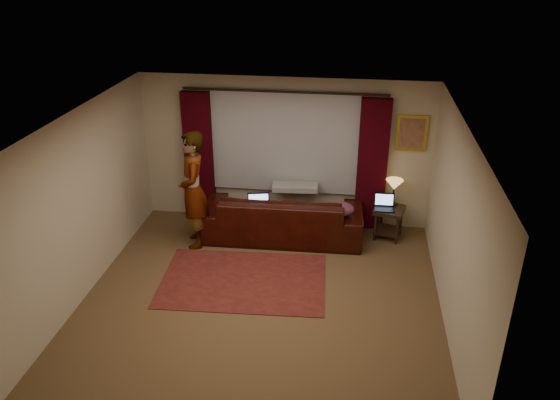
# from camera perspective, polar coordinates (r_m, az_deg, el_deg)

# --- Properties ---
(floor) EXTENTS (5.00, 5.00, 0.01)m
(floor) POSITION_cam_1_polar(r_m,az_deg,el_deg) (7.87, -1.97, -10.34)
(floor) COLOR brown
(floor) RESTS_ON ground
(ceiling) EXTENTS (5.00, 5.00, 0.02)m
(ceiling) POSITION_cam_1_polar(r_m,az_deg,el_deg) (6.69, -2.31, 8.08)
(ceiling) COLOR silver
(ceiling) RESTS_ON ground
(wall_back) EXTENTS (5.00, 0.02, 2.60)m
(wall_back) POSITION_cam_1_polar(r_m,az_deg,el_deg) (9.45, 0.50, 5.04)
(wall_back) COLOR beige
(wall_back) RESTS_ON ground
(wall_front) EXTENTS (5.00, 0.02, 2.60)m
(wall_front) POSITION_cam_1_polar(r_m,az_deg,el_deg) (5.14, -7.11, -14.61)
(wall_front) COLOR beige
(wall_front) RESTS_ON ground
(wall_left) EXTENTS (0.02, 5.00, 2.60)m
(wall_left) POSITION_cam_1_polar(r_m,az_deg,el_deg) (7.98, -20.11, -0.60)
(wall_left) COLOR beige
(wall_left) RESTS_ON ground
(wall_right) EXTENTS (0.02, 5.00, 2.60)m
(wall_right) POSITION_cam_1_polar(r_m,az_deg,el_deg) (7.22, 17.85, -3.05)
(wall_right) COLOR beige
(wall_right) RESTS_ON ground
(sheer_curtain) EXTENTS (2.50, 0.05, 1.80)m
(sheer_curtain) POSITION_cam_1_polar(r_m,az_deg,el_deg) (9.32, 0.46, 6.07)
(sheer_curtain) COLOR #A4A4AC
(sheer_curtain) RESTS_ON wall_back
(drape_left) EXTENTS (0.50, 0.14, 2.30)m
(drape_left) POSITION_cam_1_polar(r_m,az_deg,el_deg) (9.69, -8.44, 4.53)
(drape_left) COLOR #310209
(drape_left) RESTS_ON floor
(drape_right) EXTENTS (0.50, 0.14, 2.30)m
(drape_right) POSITION_cam_1_polar(r_m,az_deg,el_deg) (9.32, 9.61, 3.60)
(drape_right) COLOR #310209
(drape_right) RESTS_ON floor
(curtain_rod) EXTENTS (0.04, 0.04, 3.40)m
(curtain_rod) POSITION_cam_1_polar(r_m,az_deg,el_deg) (9.02, 0.44, 11.24)
(curtain_rod) COLOR black
(curtain_rod) RESTS_ON wall_back
(picture_frame) EXTENTS (0.50, 0.04, 0.60)m
(picture_frame) POSITION_cam_1_polar(r_m,az_deg,el_deg) (9.25, 13.59, 6.82)
(picture_frame) COLOR gold
(picture_frame) RESTS_ON wall_back
(sofa) EXTENTS (2.71, 1.23, 1.08)m
(sofa) POSITION_cam_1_polar(r_m,az_deg,el_deg) (9.16, 0.27, -0.81)
(sofa) COLOR black
(sofa) RESTS_ON floor
(throw_blanket) EXTENTS (0.79, 0.36, 0.09)m
(throw_blanket) POSITION_cam_1_polar(r_m,az_deg,el_deg) (9.21, 1.61, 2.98)
(throw_blanket) COLOR gray
(throw_blanket) RESTS_ON sofa
(clothing_pile) EXTENTS (0.60, 0.51, 0.22)m
(clothing_pile) POSITION_cam_1_polar(r_m,az_deg,el_deg) (8.92, 6.10, -0.96)
(clothing_pile) COLOR brown
(clothing_pile) RESTS_ON sofa
(laptop_sofa) EXTENTS (0.44, 0.47, 0.27)m
(laptop_sofa) POSITION_cam_1_polar(r_m,az_deg,el_deg) (8.98, -2.21, -0.45)
(laptop_sofa) COLOR black
(laptop_sofa) RESTS_ON sofa
(area_rug) EXTENTS (2.52, 1.76, 0.01)m
(area_rug) POSITION_cam_1_polar(r_m,az_deg,el_deg) (8.26, -3.85, -8.35)
(area_rug) COLOR maroon
(area_rug) RESTS_ON floor
(end_table) EXTENTS (0.57, 0.57, 0.55)m
(end_table) POSITION_cam_1_polar(r_m,az_deg,el_deg) (9.43, 11.24, -2.35)
(end_table) COLOR black
(end_table) RESTS_ON floor
(tiffany_lamp) EXTENTS (0.33, 0.33, 0.46)m
(tiffany_lamp) POSITION_cam_1_polar(r_m,az_deg,el_deg) (9.34, 11.78, 0.77)
(tiffany_lamp) COLOR olive
(tiffany_lamp) RESTS_ON end_table
(laptop_table) EXTENTS (0.34, 0.37, 0.24)m
(laptop_table) POSITION_cam_1_polar(r_m,az_deg,el_deg) (9.20, 10.88, -0.30)
(laptop_table) COLOR black
(laptop_table) RESTS_ON end_table
(person) EXTENTS (0.72, 0.72, 1.95)m
(person) POSITION_cam_1_polar(r_m,az_deg,el_deg) (8.86, -9.07, 1.02)
(person) COLOR gray
(person) RESTS_ON floor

